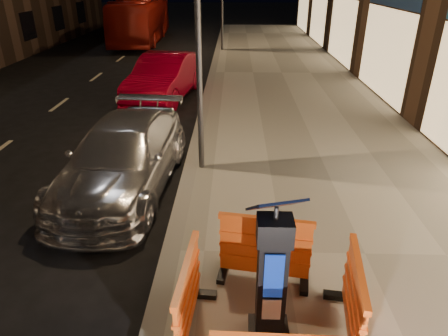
{
  "coord_description": "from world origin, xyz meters",
  "views": [
    {
      "loc": [
        0.96,
        -4.99,
        4.04
      ],
      "look_at": [
        0.8,
        1.0,
        1.1
      ],
      "focal_mm": 32.0,
      "sensor_mm": 36.0,
      "label": 1
    }
  ],
  "objects_px": {
    "car_red": "(166,98)",
    "bus_doubledecker": "(143,41)",
    "barrier_kerbside": "(188,299)",
    "barrier_bldgside": "(353,302)",
    "car_silver": "(127,187)",
    "barrier_back": "(265,249)",
    "parking_kiosk": "(272,273)"
  },
  "relations": [
    {
      "from": "barrier_back",
      "to": "barrier_kerbside",
      "type": "height_order",
      "value": "same"
    },
    {
      "from": "barrier_kerbside",
      "to": "car_silver",
      "type": "height_order",
      "value": "barrier_kerbside"
    },
    {
      "from": "barrier_back",
      "to": "car_silver",
      "type": "bearing_deg",
      "value": 142.45
    },
    {
      "from": "car_silver",
      "to": "bus_doubledecker",
      "type": "relative_size",
      "value": 0.48
    },
    {
      "from": "barrier_kerbside",
      "to": "car_red",
      "type": "xyz_separation_m",
      "value": [
        -1.94,
        10.4,
        -0.65
      ]
    },
    {
      "from": "barrier_bldgside",
      "to": "car_red",
      "type": "height_order",
      "value": "barrier_bldgside"
    },
    {
      "from": "barrier_back",
      "to": "car_silver",
      "type": "xyz_separation_m",
      "value": [
        -2.67,
        2.87,
        -0.65
      ]
    },
    {
      "from": "barrier_bldgside",
      "to": "car_silver",
      "type": "height_order",
      "value": "barrier_bldgside"
    },
    {
      "from": "bus_doubledecker",
      "to": "car_silver",
      "type": "bearing_deg",
      "value": -81.67
    },
    {
      "from": "barrier_bldgside",
      "to": "bus_doubledecker",
      "type": "distance_m",
      "value": 24.51
    },
    {
      "from": "parking_kiosk",
      "to": "car_red",
      "type": "height_order",
      "value": "parking_kiosk"
    },
    {
      "from": "parking_kiosk",
      "to": "barrier_kerbside",
      "type": "distance_m",
      "value": 1.03
    },
    {
      "from": "bus_doubledecker",
      "to": "barrier_kerbside",
      "type": "bearing_deg",
      "value": -79.35
    },
    {
      "from": "car_red",
      "to": "bus_doubledecker",
      "type": "height_order",
      "value": "bus_doubledecker"
    },
    {
      "from": "barrier_back",
      "to": "barrier_bldgside",
      "type": "distance_m",
      "value": 1.34
    },
    {
      "from": "barrier_bldgside",
      "to": "bus_doubledecker",
      "type": "height_order",
      "value": "bus_doubledecker"
    },
    {
      "from": "barrier_bldgside",
      "to": "bus_doubledecker",
      "type": "bearing_deg",
      "value": 25.99
    },
    {
      "from": "barrier_kerbside",
      "to": "car_silver",
      "type": "relative_size",
      "value": 0.27
    },
    {
      "from": "barrier_kerbside",
      "to": "bus_doubledecker",
      "type": "xyz_separation_m",
      "value": [
        -5.46,
        23.36,
        -0.65
      ]
    },
    {
      "from": "parking_kiosk",
      "to": "car_red",
      "type": "bearing_deg",
      "value": 112.05
    },
    {
      "from": "car_silver",
      "to": "bus_doubledecker",
      "type": "distance_m",
      "value": 19.9
    },
    {
      "from": "parking_kiosk",
      "to": "barrier_kerbside",
      "type": "bearing_deg",
      "value": -173.5
    },
    {
      "from": "parking_kiosk",
      "to": "barrier_back",
      "type": "relative_size",
      "value": 1.4
    },
    {
      "from": "barrier_back",
      "to": "car_red",
      "type": "xyz_separation_m",
      "value": [
        -2.89,
        9.45,
        -0.65
      ]
    },
    {
      "from": "barrier_back",
      "to": "bus_doubledecker",
      "type": "height_order",
      "value": "bus_doubledecker"
    },
    {
      "from": "car_silver",
      "to": "barrier_back",
      "type": "bearing_deg",
      "value": -43.16
    },
    {
      "from": "barrier_back",
      "to": "barrier_kerbside",
      "type": "distance_m",
      "value": 1.34
    },
    {
      "from": "barrier_bldgside",
      "to": "car_silver",
      "type": "distance_m",
      "value": 5.31
    },
    {
      "from": "barrier_bldgside",
      "to": "car_red",
      "type": "bearing_deg",
      "value": 28.78
    },
    {
      "from": "car_silver",
      "to": "car_red",
      "type": "bearing_deg",
      "value": 95.81
    },
    {
      "from": "barrier_bldgside",
      "to": "car_silver",
      "type": "relative_size",
      "value": 0.27
    },
    {
      "from": "barrier_kerbside",
      "to": "car_red",
      "type": "height_order",
      "value": "barrier_kerbside"
    }
  ]
}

